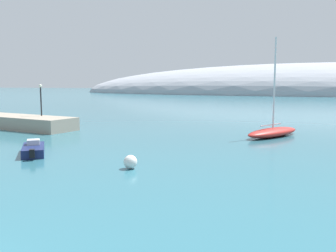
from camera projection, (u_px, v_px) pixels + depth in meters
breakwater_rocks at (11, 121)px, 45.03m from camera, size 19.11×7.54×1.50m
distant_ridge at (326, 94)px, 172.83m from camera, size 251.45×77.82×29.28m
sailboat_red_mid_mooring at (273, 131)px, 37.34m from camera, size 5.76×7.96×9.97m
motorboat_navy_foreground at (33, 149)px, 28.18m from camera, size 3.75×4.24×1.06m
mooring_buoy_white at (130, 162)px, 23.49m from camera, size 0.88×0.88×0.88m
harbor_lamp_post at (41, 96)px, 43.89m from camera, size 0.36×0.36×3.78m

